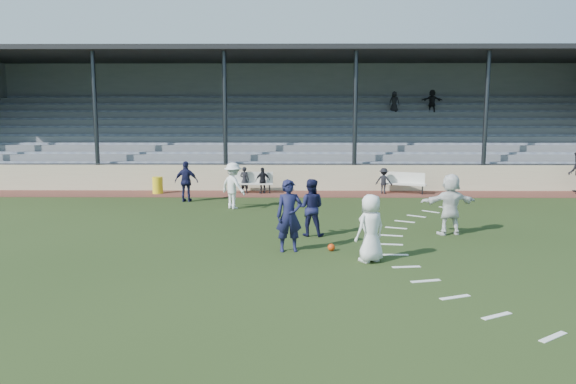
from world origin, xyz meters
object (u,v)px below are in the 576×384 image
at_px(trash_bin, 158,185).
at_px(player_navy_lead, 289,216).
at_px(player_white_lead, 371,228).
at_px(football, 331,247).
at_px(bench_left, 251,180).
at_px(bench_right, 403,181).

relative_size(trash_bin, player_navy_lead, 0.38).
height_order(player_white_lead, player_navy_lead, player_navy_lead).
bearing_deg(player_navy_lead, football, -7.51).
xyz_separation_m(bench_left, player_white_lead, (3.87, -11.38, 0.28)).
relative_size(bench_left, player_navy_lead, 1.03).
height_order(football, player_navy_lead, player_navy_lead).
bearing_deg(player_navy_lead, bench_right, 54.62).
bearing_deg(bench_left, player_white_lead, -71.75).
relative_size(bench_right, player_white_lead, 1.17).
height_order(bench_left, player_white_lead, player_white_lead).
bearing_deg(player_navy_lead, trash_bin, 111.27).
bearing_deg(trash_bin, player_navy_lead, -59.42).
bearing_deg(bench_right, football, -90.05).
relative_size(bench_left, bench_right, 1.00).
relative_size(bench_right, football, 10.12).
relative_size(bench_left, trash_bin, 2.69).
distance_m(bench_left, football, 10.76).
bearing_deg(bench_left, player_navy_lead, -80.58).
height_order(trash_bin, player_white_lead, player_white_lead).
relative_size(bench_left, player_white_lead, 1.17).
xyz_separation_m(bench_left, trash_bin, (-4.19, -0.20, -0.19)).
distance_m(bench_right, trash_bin, 11.05).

